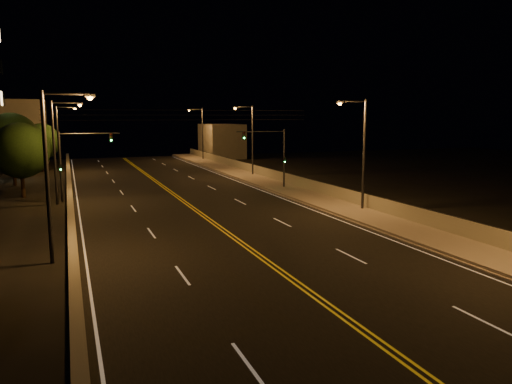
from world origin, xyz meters
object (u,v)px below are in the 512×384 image
object	(u,v)px
streetlight_6	(60,135)
tree_0	(21,151)
streetlight_3	(201,130)
streetlight_1	(361,148)
streetlight_4	(53,164)
tree_1	(12,140)
traffic_signal_right	(275,152)
traffic_signal_left	(73,157)
tree_2	(23,144)
streetlight_2	(250,136)
tree_3	(41,141)
streetlight_5	(58,145)

from	to	relation	value
streetlight_6	tree_0	size ratio (longest dim) A/B	1.27
streetlight_3	streetlight_6	bearing A→B (deg)	-149.65
streetlight_1	streetlight_3	xyz separation A→B (m)	(0.00, 47.88, 0.00)
streetlight_1	streetlight_4	distance (m)	22.23
streetlight_1	streetlight_3	size ratio (longest dim) A/B	1.00
streetlight_6	tree_1	xyz separation A→B (m)	(-4.68, -9.37, -0.14)
streetlight_4	streetlight_6	xyz separation A→B (m)	(0.00, 41.30, 0.00)
streetlight_4	tree_0	xyz separation A→B (m)	(-3.20, 22.82, -0.72)
traffic_signal_right	traffic_signal_left	world-z (taller)	same
traffic_signal_left	streetlight_4	bearing A→B (deg)	-93.36
streetlight_4	streetlight_6	size ratio (longest dim) A/B	1.00
tree_2	streetlight_2	bearing A→B (deg)	-18.16
tree_0	tree_3	size ratio (longest dim) A/B	1.06
streetlight_2	traffic_signal_right	bearing A→B (deg)	-97.71
tree_0	tree_2	xyz separation A→B (m)	(-0.98, 15.76, -0.21)
traffic_signal_left	tree_1	distance (m)	14.20
traffic_signal_right	tree_3	size ratio (longest dim) A/B	0.94
tree_3	traffic_signal_left	bearing A→B (deg)	-82.24
tree_1	streetlight_1	bearing A→B (deg)	-44.87
streetlight_3	tree_3	xyz separation A→B (m)	(-23.83, -8.92, -0.95)
streetlight_6	traffic_signal_right	distance (m)	29.91
streetlight_2	tree_2	xyz separation A→B (m)	(-25.59, 8.39, -0.92)
traffic_signal_left	streetlight_3	bearing A→B (deg)	59.77
streetlight_3	tree_1	xyz separation A→B (m)	(-26.09, -21.91, -0.14)
traffic_signal_right	traffic_signal_left	xyz separation A→B (m)	(-18.78, 0.00, 0.00)
streetlight_5	streetlight_6	bearing A→B (deg)	90.00
streetlight_4	tree_0	distance (m)	23.06
tree_1	tree_2	bearing A→B (deg)	85.67
streetlight_3	tree_0	size ratio (longest dim) A/B	1.27
traffic_signal_right	tree_2	size ratio (longest dim) A/B	0.94
streetlight_4	traffic_signal_right	distance (m)	27.54
traffic_signal_right	tree_3	distance (m)	34.20
tree_1	streetlight_6	bearing A→B (deg)	63.46
streetlight_1	tree_0	xyz separation A→B (m)	(-24.61, 16.86, -0.72)
streetlight_3	streetlight_5	world-z (taller)	same
tree_0	tree_1	bearing A→B (deg)	99.25
streetlight_6	streetlight_3	bearing A→B (deg)	30.35
tree_0	tree_3	xyz separation A→B (m)	(0.78, 22.10, -0.24)
traffic_signal_right	tree_2	bearing A→B (deg)	140.88
tree_2	streetlight_4	bearing A→B (deg)	-83.82
streetlight_3	tree_3	size ratio (longest dim) A/B	1.34
streetlight_5	traffic_signal_left	size ratio (longest dim) A/B	1.42
streetlight_3	tree_2	size ratio (longest dim) A/B	1.33
streetlight_2	tree_0	bearing A→B (deg)	-163.33
streetlight_1	traffic_signal_right	world-z (taller)	streetlight_1
tree_3	streetlight_4	bearing A→B (deg)	-86.92
traffic_signal_right	tree_1	xyz separation A→B (m)	(-24.58, 12.93, 1.01)
streetlight_1	streetlight_2	world-z (taller)	same
traffic_signal_right	streetlight_2	bearing A→B (deg)	82.29
tree_0	streetlight_5	bearing A→B (deg)	-56.66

